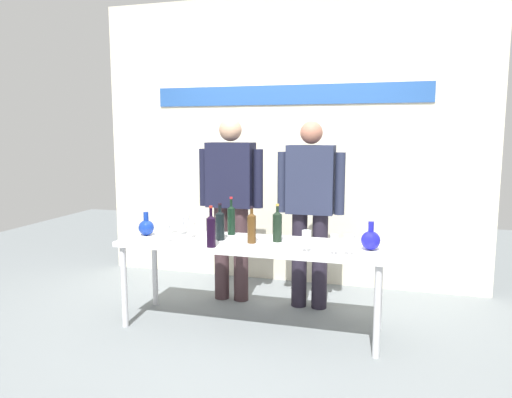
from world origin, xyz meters
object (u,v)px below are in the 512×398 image
wine_bottle_0 (252,227)px  wine_glass_right_1 (349,241)px  wine_bottle_3 (231,219)px  wine_glass_right_0 (334,240)px  display_table (251,249)px  wine_glass_left_4 (166,230)px  wine_bottle_2 (277,225)px  presenter_right (310,203)px  wine_glass_left_3 (171,221)px  wine_glass_left_1 (191,227)px  decanter_blue_left (146,227)px  presenter_left (231,197)px  wine_bottle_1 (220,224)px  wine_glass_left_0 (180,222)px  wine_bottle_4 (211,230)px  decanter_blue_right (371,240)px  wine_glass_right_2 (307,237)px  wine_glass_left_2 (186,220)px

wine_bottle_0 → wine_glass_right_1: size_ratio=1.96×
wine_bottle_3 → wine_glass_right_0: (0.94, -0.47, -0.03)m
display_table → wine_glass_left_4: bearing=-162.2°
wine_glass_right_0 → wine_bottle_2: bearing=147.5°
presenter_right → wine_glass_left_3: presenter_right is taller
wine_glass_left_1 → wine_glass_left_4: (-0.12, -0.22, 0.01)m
decanter_blue_left → presenter_left: 0.85m
wine_bottle_1 → wine_glass_left_0: wine_bottle_1 is taller
decanter_blue_left → wine_glass_left_0: 0.30m
wine_glass_left_3 → decanter_blue_left: bearing=-145.4°
presenter_left → wine_bottle_3: size_ratio=5.28×
presenter_left → wine_glass_left_4: presenter_left is taller
wine_glass_left_0 → wine_glass_left_3: wine_glass_left_3 is taller
wine_bottle_4 → wine_glass_left_1: bearing=136.9°
wine_glass_right_1 → wine_bottle_2: bearing=153.3°
decanter_blue_right → wine_glass_right_2: size_ratio=1.30×
wine_glass_left_1 → wine_glass_left_3: bearing=157.6°
wine_glass_right_1 → wine_glass_right_2: (-0.31, 0.01, 0.01)m
wine_bottle_3 → decanter_blue_right: bearing=-11.2°
decanter_blue_right → wine_glass_right_1: size_ratio=1.44×
wine_bottle_4 → wine_glass_left_3: (-0.52, 0.36, -0.02)m
wine_glass_right_2 → wine_bottle_0: bearing=158.3°
wine_bottle_4 → wine_glass_left_3: bearing=145.1°
wine_glass_left_0 → wine_bottle_2: bearing=-0.6°
decanter_blue_right → wine_glass_right_0: size_ratio=1.44×
wine_glass_right_0 → wine_glass_right_1: 0.11m
display_table → wine_glass_right_1: 0.85m
wine_bottle_3 → wine_glass_left_2: wine_bottle_3 is taller
wine_bottle_1 → wine_glass_right_0: 0.99m
wine_glass_left_3 → wine_glass_right_2: wine_glass_right_2 is taller
presenter_right → wine_glass_left_4: size_ratio=11.87×
decanter_blue_left → presenter_right: (1.31, 0.62, 0.18)m
wine_glass_left_3 → wine_bottle_4: bearing=-34.9°
decanter_blue_left → wine_bottle_2: bearing=4.0°
wine_bottle_4 → wine_glass_left_3: size_ratio=2.01×
decanter_blue_left → wine_glass_left_3: size_ratio=1.27×
wine_bottle_3 → wine_bottle_4: size_ratio=1.02×
wine_glass_left_2 → decanter_blue_right: bearing=-6.8°
decanter_blue_right → wine_glass_left_0: bearing=176.9°
decanter_blue_left → wine_glass_right_0: decanter_blue_left is taller
wine_glass_right_0 → wine_glass_left_4: bearing=178.5°
wine_bottle_1 → wine_bottle_2: bearing=8.5°
wine_bottle_2 → wine_glass_left_4: (-0.85, -0.28, -0.03)m
presenter_left → wine_glass_left_0: bearing=-117.5°
wine_bottle_3 → wine_glass_left_3: bearing=-167.4°
wine_glass_left_0 → wine_glass_right_1: bearing=-12.0°
display_table → decanter_blue_right: 0.95m
wine_glass_left_3 → wine_glass_right_0: 1.50m
wine_bottle_1 → wine_glass_left_3: bearing=167.6°
wine_glass_right_1 → wine_glass_right_2: 0.31m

